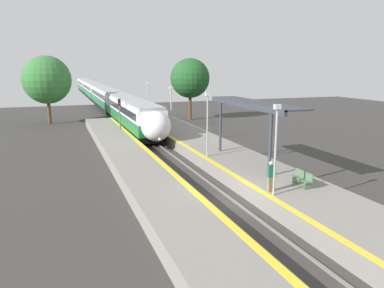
# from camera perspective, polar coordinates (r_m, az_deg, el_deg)

# --- Properties ---
(ground_plane) EXTENTS (120.00, 120.00, 0.00)m
(ground_plane) POSITION_cam_1_polar(r_m,az_deg,el_deg) (21.59, 4.78, -9.13)
(ground_plane) COLOR #383533
(rail_left) EXTENTS (0.08, 90.00, 0.15)m
(rail_left) POSITION_cam_1_polar(r_m,az_deg,el_deg) (21.29, 3.00, -9.20)
(rail_left) COLOR slate
(rail_left) RESTS_ON ground_plane
(rail_right) EXTENTS (0.08, 90.00, 0.15)m
(rail_right) POSITION_cam_1_polar(r_m,az_deg,el_deg) (21.86, 6.52, -8.69)
(rail_right) COLOR slate
(rail_right) RESTS_ON ground_plane
(train) EXTENTS (2.91, 96.42, 3.86)m
(train) POSITION_cam_1_polar(r_m,az_deg,el_deg) (80.45, -14.03, 7.54)
(train) COLOR black
(train) RESTS_ON ground_plane
(platform_right) EXTENTS (4.78, 64.00, 0.95)m
(platform_right) POSITION_cam_1_polar(r_m,az_deg,el_deg) (23.29, 13.71, -6.63)
(platform_right) COLOR gray
(platform_right) RESTS_ON ground_plane
(platform_left) EXTENTS (3.48, 64.00, 0.95)m
(platform_left) POSITION_cam_1_polar(r_m,az_deg,el_deg) (20.34, -3.76, -9.04)
(platform_left) COLOR gray
(platform_left) RESTS_ON ground_plane
(platform_bench) EXTENTS (0.44, 1.56, 0.89)m
(platform_bench) POSITION_cam_1_polar(r_m,az_deg,el_deg) (22.34, 16.42, -5.03)
(platform_bench) COLOR #4C6B4C
(platform_bench) RESTS_ON platform_right
(person_waiting) EXTENTS (0.36, 0.22, 1.71)m
(person_waiting) POSITION_cam_1_polar(r_m,az_deg,el_deg) (20.90, 11.86, -4.77)
(person_waiting) COLOR #7F6647
(person_waiting) RESTS_ON platform_right
(railway_signal) EXTENTS (0.28, 0.28, 4.24)m
(railway_signal) POSITION_cam_1_polar(r_m,az_deg,el_deg) (41.30, -10.96, 4.50)
(railway_signal) COLOR #59595E
(railway_signal) RESTS_ON ground_plane
(lamppost_near) EXTENTS (0.36, 0.20, 4.84)m
(lamppost_near) POSITION_cam_1_polar(r_m,az_deg,el_deg) (19.91, 12.64, 0.05)
(lamppost_near) COLOR #9E9EA3
(lamppost_near) RESTS_ON platform_right
(lamppost_mid) EXTENTS (0.36, 0.20, 4.84)m
(lamppost_mid) POSITION_cam_1_polar(r_m,az_deg,el_deg) (28.08, 2.37, 3.69)
(lamppost_mid) COLOR #9E9EA3
(lamppost_mid) RESTS_ON platform_right
(lamppost_far) EXTENTS (0.36, 0.20, 4.84)m
(lamppost_far) POSITION_cam_1_polar(r_m,az_deg,el_deg) (36.81, -3.19, 5.61)
(lamppost_far) COLOR #9E9EA3
(lamppost_far) RESTS_ON platform_right
(lamppost_farthest) EXTENTS (0.36, 0.20, 4.84)m
(lamppost_farthest) POSITION_cam_1_polar(r_m,az_deg,el_deg) (45.77, -6.62, 6.76)
(lamppost_farthest) COLOR #9E9EA3
(lamppost_farthest) RESTS_ON platform_right
(station_canopy) EXTENTS (2.02, 10.46, 4.29)m
(station_canopy) POSITION_cam_1_polar(r_m,az_deg,el_deg) (26.75, 8.84, 5.71)
(station_canopy) COLOR #333842
(station_canopy) RESTS_ON platform_right
(background_tree_left) EXTENTS (6.36, 6.36, 9.08)m
(background_tree_left) POSITION_cam_1_polar(r_m,az_deg,el_deg) (53.88, -21.25, 9.09)
(background_tree_left) COLOR brown
(background_tree_left) RESTS_ON ground_plane
(background_tree_right) EXTENTS (5.66, 5.66, 8.82)m
(background_tree_right) POSITION_cam_1_polar(r_m,az_deg,el_deg) (54.50, -0.29, 9.99)
(background_tree_right) COLOR brown
(background_tree_right) RESTS_ON ground_plane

